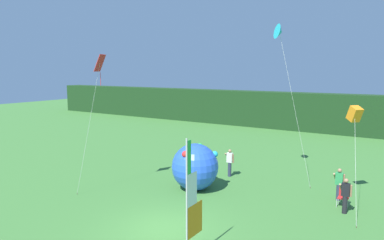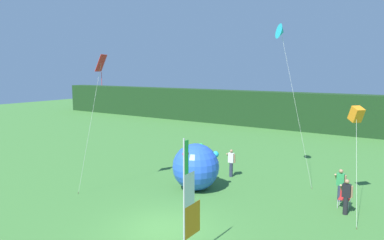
{
  "view_description": "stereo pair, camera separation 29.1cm",
  "coord_description": "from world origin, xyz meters",
  "px_view_note": "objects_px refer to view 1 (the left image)",
  "views": [
    {
      "loc": [
        8.57,
        -11.21,
        6.57
      ],
      "look_at": [
        -0.37,
        2.77,
        4.24
      ],
      "focal_mm": 33.17,
      "sensor_mm": 36.0,
      "label": 1
    },
    {
      "loc": [
        8.81,
        -11.05,
        6.57
      ],
      "look_at": [
        -0.37,
        2.77,
        4.24
      ],
      "focal_mm": 33.17,
      "sensor_mm": 36.0,
      "label": 2
    }
  ],
  "objects_px": {
    "person_mid_field": "(230,162)",
    "kite_cyan_delta_1": "(279,32)",
    "kite_orange_box_2": "(355,114)",
    "person_far_left": "(345,195)",
    "person_near_banner": "(339,183)",
    "folding_chair": "(344,196)",
    "inflatable_balloon": "(195,167)",
    "kite_red_diamond_0": "(99,69)",
    "banner_flag": "(191,202)"
  },
  "relations": [
    {
      "from": "person_far_left",
      "to": "folding_chair",
      "type": "distance_m",
      "value": 1.02
    },
    {
      "from": "kite_cyan_delta_1",
      "to": "inflatable_balloon",
      "type": "bearing_deg",
      "value": -123.67
    },
    {
      "from": "kite_red_diamond_0",
      "to": "banner_flag",
      "type": "bearing_deg",
      "value": -22.99
    },
    {
      "from": "person_mid_field",
      "to": "kite_red_diamond_0",
      "type": "xyz_separation_m",
      "value": [
        -4.64,
        -6.15,
        5.73
      ]
    },
    {
      "from": "banner_flag",
      "to": "kite_red_diamond_0",
      "type": "bearing_deg",
      "value": 157.01
    },
    {
      "from": "banner_flag",
      "to": "person_near_banner",
      "type": "bearing_deg",
      "value": 69.76
    },
    {
      "from": "person_near_banner",
      "to": "banner_flag",
      "type": "bearing_deg",
      "value": -110.24
    },
    {
      "from": "person_far_left",
      "to": "kite_red_diamond_0",
      "type": "relative_size",
      "value": 0.22
    },
    {
      "from": "person_near_banner",
      "to": "folding_chair",
      "type": "distance_m",
      "value": 0.86
    },
    {
      "from": "folding_chair",
      "to": "kite_red_diamond_0",
      "type": "distance_m",
      "value": 13.89
    },
    {
      "from": "banner_flag",
      "to": "kite_orange_box_2",
      "type": "distance_m",
      "value": 10.24
    },
    {
      "from": "person_near_banner",
      "to": "person_far_left",
      "type": "distance_m",
      "value": 1.7
    },
    {
      "from": "kite_red_diamond_0",
      "to": "person_mid_field",
      "type": "bearing_deg",
      "value": 52.94
    },
    {
      "from": "inflatable_balloon",
      "to": "kite_red_diamond_0",
      "type": "height_order",
      "value": "kite_red_diamond_0"
    },
    {
      "from": "person_near_banner",
      "to": "kite_cyan_delta_1",
      "type": "height_order",
      "value": "kite_cyan_delta_1"
    },
    {
      "from": "person_near_banner",
      "to": "person_far_left",
      "type": "xyz_separation_m",
      "value": [
        0.57,
        -1.6,
        -0.0
      ]
    },
    {
      "from": "person_far_left",
      "to": "inflatable_balloon",
      "type": "distance_m",
      "value": 7.66
    },
    {
      "from": "banner_flag",
      "to": "kite_orange_box_2",
      "type": "xyz_separation_m",
      "value": [
        3.71,
        9.26,
        2.32
      ]
    },
    {
      "from": "folding_chair",
      "to": "person_near_banner",
      "type": "bearing_deg",
      "value": 117.44
    },
    {
      "from": "person_near_banner",
      "to": "kite_cyan_delta_1",
      "type": "distance_m",
      "value": 9.07
    },
    {
      "from": "folding_chair",
      "to": "banner_flag",
      "type": "bearing_deg",
      "value": -113.91
    },
    {
      "from": "kite_red_diamond_0",
      "to": "kite_orange_box_2",
      "type": "xyz_separation_m",
      "value": [
        11.62,
        5.91,
        -2.24
      ]
    },
    {
      "from": "person_mid_field",
      "to": "folding_chair",
      "type": "height_order",
      "value": "person_mid_field"
    },
    {
      "from": "person_mid_field",
      "to": "person_far_left",
      "type": "height_order",
      "value": "person_mid_field"
    },
    {
      "from": "kite_cyan_delta_1",
      "to": "kite_orange_box_2",
      "type": "relative_size",
      "value": 1.91
    },
    {
      "from": "kite_red_diamond_0",
      "to": "inflatable_balloon",
      "type": "bearing_deg",
      "value": 35.17
    },
    {
      "from": "inflatable_balloon",
      "to": "banner_flag",
      "type": "bearing_deg",
      "value": -58.88
    },
    {
      "from": "folding_chair",
      "to": "inflatable_balloon",
      "type": "bearing_deg",
      "value": -165.96
    },
    {
      "from": "banner_flag",
      "to": "person_mid_field",
      "type": "height_order",
      "value": "banner_flag"
    },
    {
      "from": "kite_orange_box_2",
      "to": "banner_flag",
      "type": "bearing_deg",
      "value": -111.8
    },
    {
      "from": "inflatable_balloon",
      "to": "kite_red_diamond_0",
      "type": "relative_size",
      "value": 0.35
    },
    {
      "from": "inflatable_balloon",
      "to": "kite_orange_box_2",
      "type": "distance_m",
      "value": 8.65
    },
    {
      "from": "person_near_banner",
      "to": "person_mid_field",
      "type": "height_order",
      "value": "person_mid_field"
    },
    {
      "from": "person_near_banner",
      "to": "kite_red_diamond_0",
      "type": "height_order",
      "value": "kite_red_diamond_0"
    },
    {
      "from": "person_mid_field",
      "to": "kite_orange_box_2",
      "type": "xyz_separation_m",
      "value": [
        6.98,
        -0.24,
        3.49
      ]
    },
    {
      "from": "banner_flag",
      "to": "kite_cyan_delta_1",
      "type": "relative_size",
      "value": 0.47
    },
    {
      "from": "banner_flag",
      "to": "folding_chair",
      "type": "relative_size",
      "value": 4.9
    },
    {
      "from": "person_mid_field",
      "to": "banner_flag",
      "type": "bearing_deg",
      "value": -71.01
    },
    {
      "from": "kite_orange_box_2",
      "to": "kite_red_diamond_0",
      "type": "bearing_deg",
      "value": -153.06
    },
    {
      "from": "person_mid_field",
      "to": "kite_orange_box_2",
      "type": "height_order",
      "value": "kite_orange_box_2"
    },
    {
      "from": "banner_flag",
      "to": "kite_cyan_delta_1",
      "type": "height_order",
      "value": "kite_cyan_delta_1"
    },
    {
      "from": "person_near_banner",
      "to": "person_far_left",
      "type": "height_order",
      "value": "person_near_banner"
    },
    {
      "from": "inflatable_balloon",
      "to": "kite_cyan_delta_1",
      "type": "bearing_deg",
      "value": 56.33
    },
    {
      "from": "person_far_left",
      "to": "kite_orange_box_2",
      "type": "height_order",
      "value": "kite_orange_box_2"
    },
    {
      "from": "person_far_left",
      "to": "kite_cyan_delta_1",
      "type": "height_order",
      "value": "kite_cyan_delta_1"
    },
    {
      "from": "person_mid_field",
      "to": "kite_cyan_delta_1",
      "type": "relative_size",
      "value": 0.19
    },
    {
      "from": "kite_orange_box_2",
      "to": "person_mid_field",
      "type": "bearing_deg",
      "value": 178.01
    },
    {
      "from": "person_far_left",
      "to": "kite_cyan_delta_1",
      "type": "xyz_separation_m",
      "value": [
        -4.61,
        3.56,
        7.88
      ]
    },
    {
      "from": "person_mid_field",
      "to": "person_near_banner",
      "type": "bearing_deg",
      "value": -6.22
    },
    {
      "from": "inflatable_balloon",
      "to": "kite_cyan_delta_1",
      "type": "relative_size",
      "value": 0.28
    }
  ]
}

